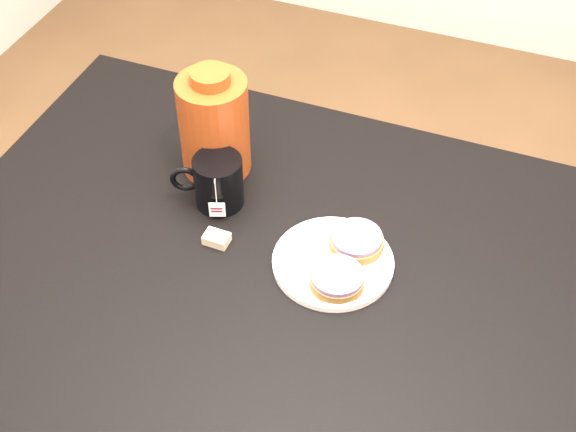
{
  "coord_description": "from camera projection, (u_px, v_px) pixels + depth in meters",
  "views": [
    {
      "loc": [
        0.27,
        -0.86,
        1.81
      ],
      "look_at": [
        -0.08,
        0.06,
        0.81
      ],
      "focal_mm": 50.0,
      "sensor_mm": 36.0,
      "label": 1
    }
  ],
  "objects": [
    {
      "name": "bagel_back",
      "position": [
        357.0,
        241.0,
        1.41
      ],
      "size": [
        0.11,
        0.11,
        0.03
      ],
      "color": "brown",
      "rests_on": "plate"
    },
    {
      "name": "table",
      "position": [
        318.0,
        306.0,
        1.44
      ],
      "size": [
        1.4,
        0.9,
        0.75
      ],
      "color": "black",
      "rests_on": "ground_plane"
    },
    {
      "name": "teabag_pouch",
      "position": [
        217.0,
        239.0,
        1.44
      ],
      "size": [
        0.05,
        0.03,
        0.02
      ],
      "primitive_type": "cube",
      "rotation": [
        0.0,
        0.0,
        -0.02
      ],
      "color": "#C6B793",
      "rests_on": "table"
    },
    {
      "name": "bagel_package",
      "position": [
        214.0,
        125.0,
        1.51
      ],
      "size": [
        0.17,
        0.17,
        0.22
      ],
      "rotation": [
        0.0,
        0.0,
        -0.29
      ],
      "color": "maroon",
      "rests_on": "table"
    },
    {
      "name": "bagel_front",
      "position": [
        337.0,
        279.0,
        1.35
      ],
      "size": [
        0.13,
        0.13,
        0.03
      ],
      "color": "brown",
      "rests_on": "plate"
    },
    {
      "name": "mug",
      "position": [
        217.0,
        181.0,
        1.48
      ],
      "size": [
        0.15,
        0.12,
        0.1
      ],
      "rotation": [
        0.0,
        0.0,
        0.35
      ],
      "color": "black",
      "rests_on": "table"
    },
    {
      "name": "plate",
      "position": [
        333.0,
        262.0,
        1.4
      ],
      "size": [
        0.21,
        0.21,
        0.02
      ],
      "color": "white",
      "rests_on": "table"
    }
  ]
}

